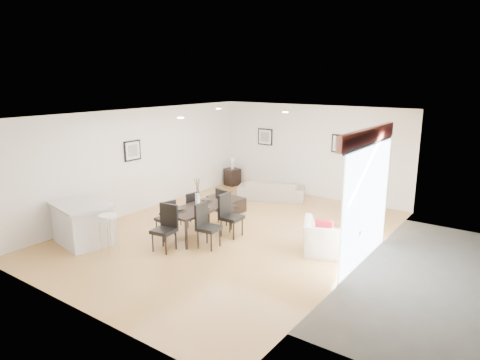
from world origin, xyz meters
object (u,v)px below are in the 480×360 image
Objects in this scene: coffee_table at (226,204)px; dining_chair_foot at (225,204)px; dining_chair_enear at (206,223)px; dining_chair_efar at (229,213)px; bar_stool at (108,220)px; armchair at (331,238)px; dining_chair_wfar at (191,207)px; dining_table at (198,210)px; dining_chair_head at (166,225)px; sofa at (271,190)px; side_table at (232,177)px; kitchen_island at (83,223)px; dining_chair_wnear at (167,216)px.

dining_chair_foot is at bearing -49.96° from coffee_table.
dining_chair_foot is at bearing 16.48° from dining_chair_enear.
dining_chair_efar is 2.58m from bar_stool.
dining_chair_wfar reaches higher than armchair.
coffee_table is at bearing 37.43° from dining_chair_efar.
dining_chair_enear is (-2.29, -1.13, 0.17)m from armchair.
armchair is at bearing 15.67° from dining_table.
dining_chair_efar is at bearing -46.13° from coffee_table.
armchair is at bearing -13.02° from coffee_table.
dining_chair_enear is at bearing 2.57° from armchair.
dining_chair_head is (0.55, -1.36, 0.06)m from dining_chair_wfar.
sofa is at bearing 83.07° from bar_stool.
dining_chair_head is 1.20× the size of bar_stool.
dining_chair_foot is at bearing 69.70° from sofa.
coffee_table is (-0.62, 1.85, -0.41)m from dining_table.
side_table is (-2.14, 5.16, -0.26)m from dining_chair_head.
dining_chair_enear reaches higher than armchair.
kitchen_island is (-1.71, -2.75, -0.04)m from dining_chair_foot.
dining_chair_enear reaches higher than dining_chair_wnear.
dining_chair_head reaches higher than sofa.
side_table is (-5.00, 3.46, -0.07)m from armchair.
dining_chair_enear is (1.12, 0.00, 0.06)m from dining_chair_wnear.
armchair is 1.15× the size of dining_chair_enear.
dining_chair_foot is 1.10m from coffee_table.
dining_chair_wnear is 4.86m from side_table.
sofa reaches higher than side_table.
dining_chair_enear is at bearing 76.38° from sofa.
dining_chair_head reaches higher than armchair.
dining_table is at bearing 67.78° from dining_chair_wfar.
dining_chair_foot is (-0.57, 1.39, -0.03)m from dining_chair_enear.
dining_chair_wnear is at bearing -5.29° from armchair.
dining_chair_head is at bearing 129.49° from dining_chair_enear.
dining_table reaches higher than side_table.
armchair is 6.08m from side_table.
sofa is at bearing 80.72° from coffee_table.
dining_chair_foot reaches higher than dining_chair_wfar.
side_table is 6.10m from bar_stool.
dining_chair_head reaches higher than dining_table.
dining_chair_wfar is 1.12m from dining_chair_efar.
dining_chair_head is at bearing -89.26° from dining_table.
dining_chair_wfar is at bearing 89.11° from dining_chair_efar.
dining_chair_head is 0.67× the size of kitchen_island.
dining_chair_wfar is 1.47m from dining_chair_head.
dining_chair_foot reaches higher than side_table.
dining_chair_efar is (-0.00, 0.80, 0.01)m from dining_chair_enear.
sofa is at bearing 5.35° from dining_chair_enear.
side_table reaches higher than coffee_table.
bar_stool is (-0.83, -2.75, 0.19)m from dining_chair_foot.
kitchen_island is 0.91m from bar_stool.
kitchen_island is at bearing -163.20° from dining_chair_head.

